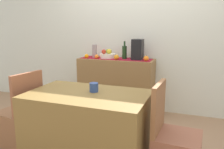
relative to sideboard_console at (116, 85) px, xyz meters
The scene contains 18 objects.
ground_plane 1.05m from the sideboard_console, 75.34° to the right, with size 6.40×6.40×0.02m, color #9A7557.
room_wall_rear 0.98m from the sideboard_console, 47.21° to the left, with size 6.40×0.06×2.70m, color silver.
sideboard_console is the anchor object (origin of this frame).
table_runner 0.44m from the sideboard_console, ahead, with size 1.12×0.32×0.01m, color maroon.
fruit_bowl 0.50m from the sideboard_console, behind, with size 0.25×0.25×0.07m, color white.
apple_left 0.56m from the sideboard_console, behind, with size 0.08×0.08×0.08m, color gold.
apple_rear 0.57m from the sideboard_console, 163.94° to the left, with size 0.07×0.07×0.07m, color #86AB42.
apple_upper 0.58m from the sideboard_console, 163.15° to the right, with size 0.07×0.07×0.07m, color red.
wine_bottle 0.56m from the sideboard_console, ahead, with size 0.07×0.07×0.28m.
coffee_maker 0.68m from the sideboard_console, ahead, with size 0.16×0.18×0.31m, color black.
ceramic_vase 0.66m from the sideboard_console, behind, with size 0.08×0.08×0.21m, color gray.
orange_loose_mid 0.49m from the sideboard_console, 68.71° to the right, with size 0.08×0.08×0.08m, color orange.
orange_loose_end 0.69m from the sideboard_console, ahead, with size 0.08×0.08×0.08m, color orange.
orange_loose_near_bowl 0.67m from the sideboard_console, 167.35° to the right, with size 0.07×0.07×0.07m, color orange.
orange_loose_far 0.56m from the sideboard_console, 160.69° to the right, with size 0.07×0.07×0.07m, color orange.
dining_table 1.51m from the sideboard_console, 81.54° to the right, with size 1.18×0.73×0.74m, color olive.
coffee_cup 1.49m from the sideboard_console, 79.61° to the right, with size 0.09×0.09×0.09m, color #2F4B8F.
chair_near_window 1.63m from the sideboard_console, 112.90° to the right, with size 0.46×0.46×0.90m.
Camera 1 is at (0.96, -2.55, 1.39)m, focal length 37.49 mm.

